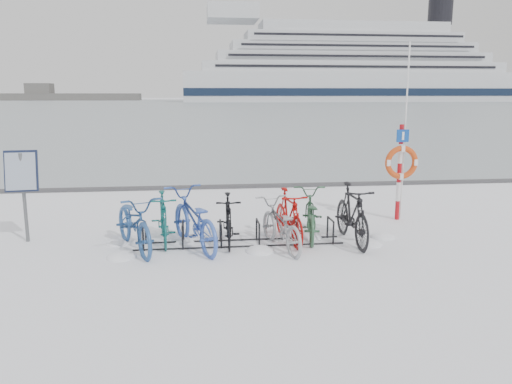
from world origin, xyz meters
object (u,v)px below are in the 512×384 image
at_px(bike_rack, 239,235).
at_px(cruise_ferry, 349,72).
at_px(info_board, 22,177).
at_px(lifebuoy_station, 401,163).

xyz_separation_m(bike_rack, cruise_ferry, (60.65, 192.54, 11.85)).
bearing_deg(info_board, bike_rack, -15.18).
height_order(bike_rack, info_board, info_board).
distance_m(info_board, cruise_ferry, 202.82).
relative_size(bike_rack, lifebuoy_station, 1.00).
relative_size(info_board, lifebuoy_station, 0.45).
bearing_deg(cruise_ferry, lifebuoy_station, -106.57).
bearing_deg(bike_rack, cruise_ferry, 72.51).
height_order(bike_rack, lifebuoy_station, lifebuoy_station).
xyz_separation_m(lifebuoy_station, cruise_ferry, (56.86, 191.09, 10.69)).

